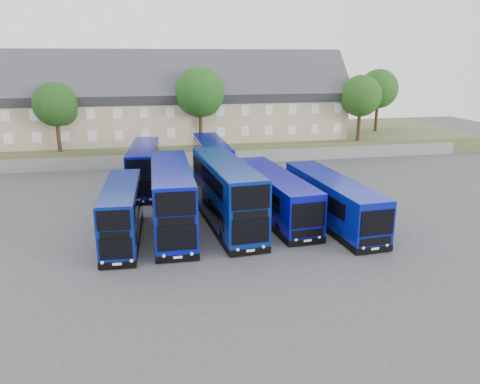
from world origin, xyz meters
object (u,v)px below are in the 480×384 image
Objects in this scene: dd_front_mid at (172,199)px; coach_east_a at (274,196)px; dd_front_left at (122,214)px; tree_west at (57,106)px; tree_mid at (201,94)px; tree_far at (379,90)px; tree_east at (361,97)px.

dd_front_mid is 8.23m from coach_east_a.
dd_front_left is 0.76× the size of coach_east_a.
tree_mid is at bearing 1.79° from tree_west.
tree_west reaches higher than dd_front_mid.
tree_far is (31.01, 29.32, 5.40)m from dd_front_mid.
tree_west is at bearing -180.00° from tree_east.
dd_front_mid is at bearing -102.38° from tree_mid.
dd_front_mid is 24.06m from tree_mid.
tree_far reaches higher than coach_east_a.
dd_front_left is 11.91m from coach_east_a.
coach_east_a is 36.59m from tree_far.
tree_east reaches higher than dd_front_left.
coach_east_a is (11.57, 2.79, -0.18)m from dd_front_left.
tree_east is at bearing -1.43° from tree_mid.
dd_front_mid is 33.90m from tree_east.
tree_east is at bearing 42.71° from dd_front_mid.
dd_front_mid is 1.47× the size of tree_east.
dd_front_left is 46.53m from tree_far.
tree_far is at bearing 14.04° from tree_mid.
tree_mid is (5.01, 22.82, 5.73)m from dd_front_mid.
tree_far is at bearing 44.35° from dd_front_mid.
coach_east_a is (8.08, 1.45, -0.60)m from dd_front_mid.
tree_east reaches higher than tree_west.
dd_front_mid is 1.57× the size of tree_west.
coach_east_a is at bearing -81.83° from tree_mid.
dd_front_left is 1.29× the size of tree_west.
tree_east is at bearing 0.00° from tree_west.
dd_front_mid is at bearing -174.80° from coach_east_a.
tree_east is 0.94× the size of tree_far.
tree_east reaches higher than dd_front_mid.
tree_west is 0.94× the size of tree_east.
tree_east is (16.93, 20.88, 5.66)m from coach_east_a.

